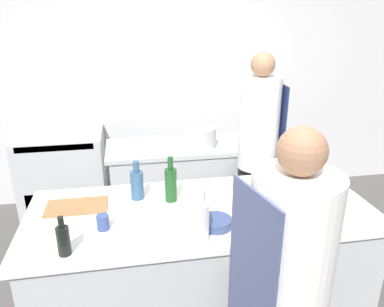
{
  "coord_description": "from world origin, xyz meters",
  "views": [
    {
      "loc": [
        -0.44,
        -2.08,
        2.09
      ],
      "look_at": [
        0.0,
        0.35,
        1.15
      ],
      "focal_mm": 35.0,
      "sensor_mm": 36.0,
      "label": 1
    }
  ],
  "objects_px": {
    "oven_range": "(64,175)",
    "bottle_olive_oil": "(171,184)",
    "bowl_prep_small": "(302,213)",
    "cup": "(103,222)",
    "bowl_mixing_large": "(216,223)",
    "chef_at_stove": "(257,158)",
    "bowl_ceramic_blue": "(256,195)",
    "chef_at_prep_near": "(285,294)",
    "bottle_vinegar": "(202,221)",
    "stockpot": "(200,137)",
    "bottle_cooking_oil": "(270,205)",
    "bottle_wine": "(137,184)",
    "bottle_sauce": "(63,240)"
  },
  "relations": [
    {
      "from": "oven_range",
      "to": "bottle_olive_oil",
      "type": "distance_m",
      "value": 1.95
    },
    {
      "from": "bowl_prep_small",
      "to": "cup",
      "type": "relative_size",
      "value": 2.16
    },
    {
      "from": "bowl_mixing_large",
      "to": "cup",
      "type": "relative_size",
      "value": 2.12
    },
    {
      "from": "chef_at_stove",
      "to": "cup",
      "type": "bearing_deg",
      "value": -49.28
    },
    {
      "from": "bowl_ceramic_blue",
      "to": "bottle_olive_oil",
      "type": "bearing_deg",
      "value": 171.05
    },
    {
      "from": "chef_at_prep_near",
      "to": "bottle_olive_oil",
      "type": "distance_m",
      "value": 1.01
    },
    {
      "from": "chef_at_prep_near",
      "to": "chef_at_stove",
      "type": "bearing_deg",
      "value": -26.4
    },
    {
      "from": "chef_at_prep_near",
      "to": "bottle_vinegar",
      "type": "relative_size",
      "value": 5.27
    },
    {
      "from": "bowl_prep_small",
      "to": "stockpot",
      "type": "bearing_deg",
      "value": 103.9
    },
    {
      "from": "chef_at_prep_near",
      "to": "bottle_cooking_oil",
      "type": "xyz_separation_m",
      "value": [
        0.11,
        0.51,
        0.2
      ]
    },
    {
      "from": "bowl_mixing_large",
      "to": "stockpot",
      "type": "bearing_deg",
      "value": 82.48
    },
    {
      "from": "chef_at_prep_near",
      "to": "stockpot",
      "type": "height_order",
      "value": "chef_at_prep_near"
    },
    {
      "from": "chef_at_stove",
      "to": "bottle_cooking_oil",
      "type": "xyz_separation_m",
      "value": [
        -0.29,
        -1.02,
        0.11
      ]
    },
    {
      "from": "bottle_wine",
      "to": "bowl_prep_small",
      "type": "xyz_separation_m",
      "value": [
        0.97,
        -0.46,
        -0.07
      ]
    },
    {
      "from": "bottle_sauce",
      "to": "bottle_cooking_oil",
      "type": "bearing_deg",
      "value": 5.42
    },
    {
      "from": "chef_at_stove",
      "to": "bowl_mixing_large",
      "type": "height_order",
      "value": "chef_at_stove"
    },
    {
      "from": "bottle_cooking_oil",
      "to": "bottle_sauce",
      "type": "bearing_deg",
      "value": -174.58
    },
    {
      "from": "bottle_sauce",
      "to": "bowl_prep_small",
      "type": "distance_m",
      "value": 1.38
    },
    {
      "from": "bowl_mixing_large",
      "to": "bowl_ceramic_blue",
      "type": "height_order",
      "value": "bowl_ceramic_blue"
    },
    {
      "from": "oven_range",
      "to": "bowl_mixing_large",
      "type": "distance_m",
      "value": 2.34
    },
    {
      "from": "chef_at_stove",
      "to": "bottle_cooking_oil",
      "type": "relative_size",
      "value": 6.23
    },
    {
      "from": "stockpot",
      "to": "bowl_ceramic_blue",
      "type": "bearing_deg",
      "value": -81.6
    },
    {
      "from": "bottle_wine",
      "to": "bottle_sauce",
      "type": "distance_m",
      "value": 0.69
    },
    {
      "from": "bottle_cooking_oil",
      "to": "bowl_ceramic_blue",
      "type": "height_order",
      "value": "bottle_cooking_oil"
    },
    {
      "from": "chef_at_stove",
      "to": "bottle_sauce",
      "type": "height_order",
      "value": "chef_at_stove"
    },
    {
      "from": "bowl_mixing_large",
      "to": "bottle_cooking_oil",
      "type": "bearing_deg",
      "value": -1.28
    },
    {
      "from": "bottle_wine",
      "to": "bottle_cooking_oil",
      "type": "xyz_separation_m",
      "value": [
        0.76,
        -0.45,
        0.01
      ]
    },
    {
      "from": "bottle_wine",
      "to": "bowl_prep_small",
      "type": "relative_size",
      "value": 1.41
    },
    {
      "from": "bowl_prep_small",
      "to": "stockpot",
      "type": "relative_size",
      "value": 0.63
    },
    {
      "from": "bottle_olive_oil",
      "to": "bottle_cooking_oil",
      "type": "xyz_separation_m",
      "value": [
        0.54,
        -0.38,
        -0.01
      ]
    },
    {
      "from": "bottle_cooking_oil",
      "to": "cup",
      "type": "xyz_separation_m",
      "value": [
        -0.98,
        0.1,
        -0.07
      ]
    },
    {
      "from": "stockpot",
      "to": "bottle_cooking_oil",
      "type": "bearing_deg",
      "value": -84.24
    },
    {
      "from": "bottle_wine",
      "to": "cup",
      "type": "distance_m",
      "value": 0.42
    },
    {
      "from": "oven_range",
      "to": "cup",
      "type": "bearing_deg",
      "value": -74.59
    },
    {
      "from": "bowl_ceramic_blue",
      "to": "cup",
      "type": "distance_m",
      "value": 1.02
    },
    {
      "from": "chef_at_stove",
      "to": "bottle_vinegar",
      "type": "distance_m",
      "value": 1.36
    },
    {
      "from": "oven_range",
      "to": "stockpot",
      "type": "height_order",
      "value": "stockpot"
    },
    {
      "from": "bottle_olive_oil",
      "to": "bottle_sauce",
      "type": "bearing_deg",
      "value": -141.54
    },
    {
      "from": "bowl_prep_small",
      "to": "cup",
      "type": "xyz_separation_m",
      "value": [
        -1.19,
        0.1,
        0.0
      ]
    },
    {
      "from": "bottle_vinegar",
      "to": "bowl_ceramic_blue",
      "type": "distance_m",
      "value": 0.63
    },
    {
      "from": "bottle_vinegar",
      "to": "bowl_mixing_large",
      "type": "distance_m",
      "value": 0.2
    },
    {
      "from": "bottle_vinegar",
      "to": "oven_range",
      "type": "bearing_deg",
      "value": 116.71
    },
    {
      "from": "oven_range",
      "to": "stockpot",
      "type": "distance_m",
      "value": 1.57
    },
    {
      "from": "bottle_wine",
      "to": "bowl_prep_small",
      "type": "height_order",
      "value": "bottle_wine"
    },
    {
      "from": "bowl_prep_small",
      "to": "bottle_cooking_oil",
      "type": "bearing_deg",
      "value": 178.62
    },
    {
      "from": "bottle_vinegar",
      "to": "bowl_mixing_large",
      "type": "xyz_separation_m",
      "value": [
        0.11,
        0.13,
        -0.1
      ]
    },
    {
      "from": "bottle_sauce",
      "to": "bottle_wine",
      "type": "bearing_deg",
      "value": 54.62
    },
    {
      "from": "bottle_wine",
      "to": "bowl_mixing_large",
      "type": "bearing_deg",
      "value": -45.73
    },
    {
      "from": "bottle_olive_oil",
      "to": "stockpot",
      "type": "xyz_separation_m",
      "value": [
        0.4,
        1.02,
        -0.03
      ]
    },
    {
      "from": "stockpot",
      "to": "bottle_wine",
      "type": "bearing_deg",
      "value": -123.11
    }
  ]
}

